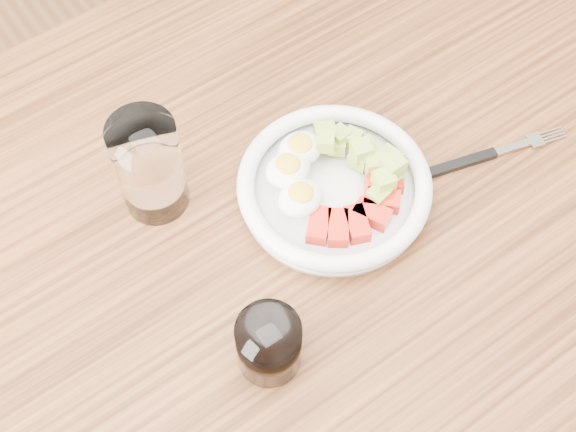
% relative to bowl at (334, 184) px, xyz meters
% --- Properties ---
extents(ground, '(4.00, 4.00, 0.00)m').
position_rel_bowl_xyz_m(ground, '(-0.06, -0.02, -0.79)').
color(ground, brown).
rests_on(ground, ground).
extents(dining_table, '(1.50, 0.90, 0.77)m').
position_rel_bowl_xyz_m(dining_table, '(-0.06, -0.02, -0.12)').
color(dining_table, brown).
rests_on(dining_table, ground).
extents(bowl, '(0.23, 0.23, 0.06)m').
position_rel_bowl_xyz_m(bowl, '(0.00, 0.00, 0.00)').
color(bowl, white).
rests_on(bowl, dining_table).
extents(fork, '(0.18, 0.06, 0.01)m').
position_rel_bowl_xyz_m(fork, '(0.18, -0.06, -0.02)').
color(fork, black).
rests_on(fork, dining_table).
extents(water_glass, '(0.08, 0.08, 0.14)m').
position_rel_bowl_xyz_m(water_glass, '(-0.17, 0.11, 0.05)').
color(water_glass, white).
rests_on(water_glass, dining_table).
extents(coffee_glass, '(0.07, 0.07, 0.08)m').
position_rel_bowl_xyz_m(coffee_glass, '(-0.18, -0.13, 0.02)').
color(coffee_glass, white).
rests_on(coffee_glass, dining_table).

